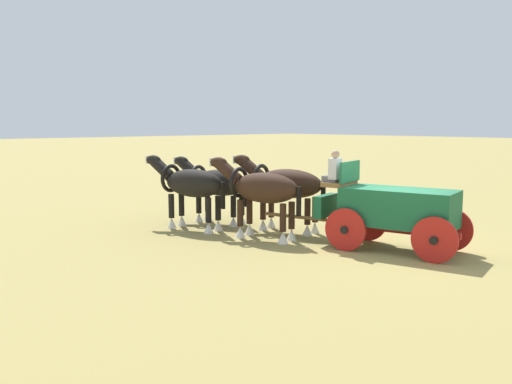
# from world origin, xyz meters

# --- Properties ---
(ground_plane) EXTENTS (220.00, 220.00, 0.00)m
(ground_plane) POSITION_xyz_m (0.00, 0.00, 0.00)
(ground_plane) COLOR #9E8C4C
(show_wagon) EXTENTS (5.72, 2.34, 2.55)m
(show_wagon) POSITION_xyz_m (0.15, 0.04, 1.09)
(show_wagon) COLOR #195B38
(show_wagon) RESTS_ON ground
(draft_horse_rear_near) EXTENTS (3.02, 1.33, 2.26)m
(draft_horse_rear_near) POSITION_xyz_m (3.50, 1.54, 1.39)
(draft_horse_rear_near) COLOR #331E14
(draft_horse_rear_near) RESTS_ON ground
(draft_horse_rear_off) EXTENTS (3.18, 1.38, 2.27)m
(draft_horse_rear_off) POSITION_xyz_m (3.81, 0.28, 1.39)
(draft_horse_rear_off) COLOR #331E14
(draft_horse_rear_off) RESTS_ON ground
(draft_horse_lead_near) EXTENTS (3.09, 1.35, 2.24)m
(draft_horse_lead_near) POSITION_xyz_m (6.02, 2.17, 1.37)
(draft_horse_lead_near) COLOR black
(draft_horse_lead_near) RESTS_ON ground
(draft_horse_lead_off) EXTENTS (3.02, 1.32, 2.13)m
(draft_horse_lead_off) POSITION_xyz_m (6.34, 0.91, 1.28)
(draft_horse_lead_off) COLOR black
(draft_horse_lead_off) RESTS_ON ground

